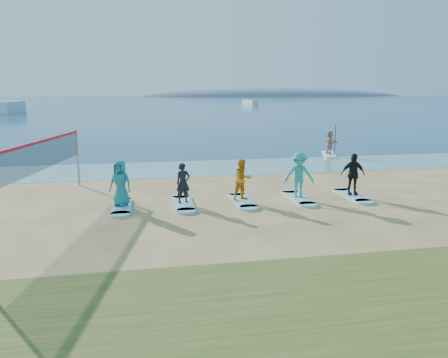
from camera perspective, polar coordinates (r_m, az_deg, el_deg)
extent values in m
plane|color=tan|center=(14.09, 3.47, -5.92)|extent=(600.00, 600.00, 0.00)
plane|color=teal|center=(24.12, -2.74, 1.46)|extent=(600.00, 600.00, 0.00)
plane|color=navy|center=(173.09, -10.01, 9.96)|extent=(600.00, 600.00, 0.00)
ellipsoid|color=slate|center=(328.13, 6.58, 10.71)|extent=(220.00, 56.00, 18.00)
cylinder|color=gray|center=(20.56, -18.57, 2.62)|extent=(0.09, 0.09, 2.50)
cube|color=black|center=(16.32, -23.71, 2.38)|extent=(1.77, 8.83, 1.00)
cube|color=red|center=(16.25, -23.86, 4.19)|extent=(1.80, 8.84, 0.10)
cube|color=silver|center=(29.54, 13.59, 3.11)|extent=(1.62, 3.07, 0.12)
imported|color=tan|center=(29.44, 13.67, 4.69)|extent=(0.56, 1.44, 1.52)
cube|color=silver|center=(91.92, -26.01, 7.74)|extent=(3.93, 7.23, 2.20)
cube|color=silver|center=(129.99, 3.40, 9.65)|extent=(3.43, 7.05, 1.48)
cube|color=#8CCDD8|center=(16.40, -13.24, -3.53)|extent=(0.70, 2.20, 0.09)
imported|color=#1B7883|center=(16.20, -13.38, -0.53)|extent=(0.96, 0.81, 1.66)
cube|color=#8CCDD8|center=(16.45, -5.31, -3.21)|extent=(0.70, 2.20, 0.09)
imported|color=black|center=(16.27, -5.37, -0.51)|extent=(0.62, 0.49, 1.50)
cube|color=#8CCDD8|center=(16.82, 2.41, -2.85)|extent=(0.70, 2.20, 0.09)
imported|color=orange|center=(16.63, 2.43, -0.08)|extent=(0.91, 0.80, 1.57)
cube|color=#8CCDD8|center=(17.47, 9.67, -2.46)|extent=(0.70, 2.20, 0.09)
imported|color=teal|center=(17.27, 9.78, 0.53)|extent=(1.27, 0.91, 1.77)
cube|color=#8CCDD8|center=(18.38, 16.32, -2.07)|extent=(0.70, 2.20, 0.09)
imported|color=black|center=(18.20, 16.47, 0.62)|extent=(1.02, 0.52, 1.66)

